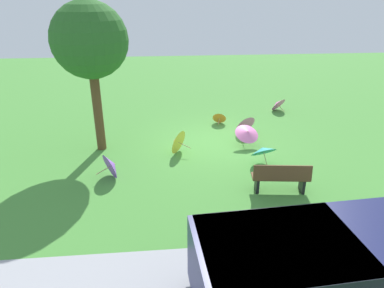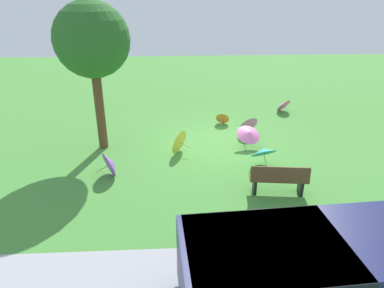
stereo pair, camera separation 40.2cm
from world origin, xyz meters
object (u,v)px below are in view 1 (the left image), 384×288
object	(u,v)px
park_bench	(281,178)
parasol_teal_3	(263,150)
parasol_pink_0	(277,104)
parasol_pink_3	(247,133)
parasol_yellow_0	(176,141)
parasol_purple_0	(112,165)
shade_tree	(90,42)
parasol_pink_1	(244,124)
parasol_orange_0	(219,117)
van_dark	(319,266)

from	to	relation	value
park_bench	parasol_teal_3	bearing A→B (deg)	-89.62
parasol_pink_0	parasol_teal_3	xyz separation A→B (m)	(2.32, 5.52, 0.17)
parasol_pink_3	parasol_teal_3	distance (m)	1.52
parasol_yellow_0	parasol_purple_0	bearing A→B (deg)	38.05
parasol_yellow_0	parasol_pink_0	bearing A→B (deg)	-139.53
park_bench	parasol_pink_3	world-z (taller)	park_bench
parasol_pink_0	parasol_yellow_0	xyz separation A→B (m)	(5.09, 4.34, 0.09)
parasol_purple_0	shade_tree	bearing A→B (deg)	-73.50
shade_tree	parasol_yellow_0	size ratio (longest dim) A/B	5.35
parasol_yellow_0	parasol_pink_1	bearing A→B (deg)	-150.15
parasol_orange_0	park_bench	bearing A→B (deg)	97.57
park_bench	parasol_purple_0	distance (m)	4.99
shade_tree	parasol_yellow_0	distance (m)	4.33
park_bench	parasol_pink_1	xyz separation A→B (m)	(-0.04, -4.52, -0.05)
parasol_pink_3	parasol_teal_3	xyz separation A→B (m)	(-0.16, 1.51, -0.01)
parasol_purple_0	parasol_pink_1	distance (m)	5.82
parasol_pink_1	parasol_pink_0	bearing A→B (deg)	-129.79
parasol_purple_0	parasol_pink_0	bearing A→B (deg)	-140.21
shade_tree	parasol_pink_3	distance (m)	6.22
parasol_pink_0	parasol_pink_1	xyz separation A→B (m)	(2.27, 2.72, 0.06)
parasol_pink_3	park_bench	bearing A→B (deg)	92.99
parasol_pink_0	parasol_teal_3	world-z (taller)	parasol_teal_3
van_dark	parasol_purple_0	bearing A→B (deg)	-51.29
parasol_teal_3	parasol_orange_0	bearing A→B (deg)	-79.40
van_dark	parasol_orange_0	size ratio (longest dim) A/B	7.03
parasol_pink_3	parasol_orange_0	xyz separation A→B (m)	(0.59, -2.51, -0.25)
parasol_teal_3	parasol_pink_1	bearing A→B (deg)	-91.10
parasol_yellow_0	shade_tree	bearing A→B (deg)	-13.06
parasol_pink_3	shade_tree	bearing A→B (deg)	-3.13
van_dark	parasol_pink_1	distance (m)	8.41
van_dark	parasol_orange_0	distance (m)	9.61
park_bench	parasol_pink_1	bearing A→B (deg)	-90.54
van_dark	parasol_teal_3	size ratio (longest dim) A/B	4.68
parasol_purple_0	parasol_pink_1	bearing A→B (deg)	-146.52
van_dark	parasol_pink_0	xyz separation A→B (m)	(-3.00, -11.09, -0.56)
parasol_pink_1	parasol_orange_0	distance (m)	1.47
parasol_purple_0	park_bench	bearing A→B (deg)	164.78
park_bench	parasol_teal_3	size ratio (longest dim) A/B	1.64
parasol_pink_0	parasol_yellow_0	size ratio (longest dim) A/B	1.02
park_bench	parasol_pink_3	size ratio (longest dim) A/B	1.58
park_bench	shade_tree	world-z (taller)	shade_tree
park_bench	parasol_pink_0	world-z (taller)	park_bench
parasol_teal_3	parasol_pink_3	bearing A→B (deg)	-84.02
park_bench	parasol_yellow_0	distance (m)	4.02
parasol_pink_3	parasol_yellow_0	size ratio (longest dim) A/B	1.10
parasol_pink_0	van_dark	bearing A→B (deg)	74.87
parasol_orange_0	parasol_teal_3	bearing A→B (deg)	100.60
park_bench	parasol_pink_1	distance (m)	4.52
park_bench	parasol_purple_0	world-z (taller)	park_bench
parasol_purple_0	parasol_orange_0	xyz separation A→B (m)	(-4.05, -4.44, -0.13)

